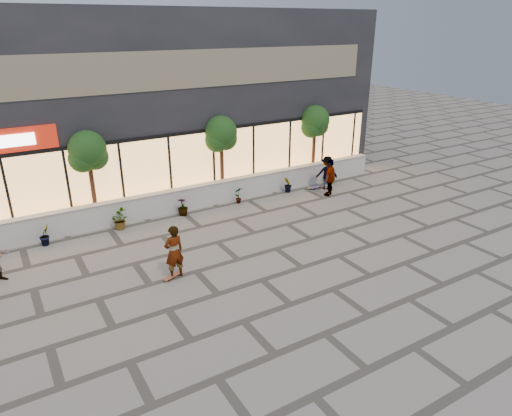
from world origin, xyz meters
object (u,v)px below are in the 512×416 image
tree_mideast (221,136)px  skateboard_right_far (316,187)px  skater_right_far (327,173)px  skater_center (174,252)px  skateboard_center (173,276)px  skater_right_near (330,178)px  skateboard_right_near (315,187)px  tree_midwest (88,153)px  tree_east (315,123)px

tree_mideast → skateboard_right_far: bearing=-18.1°
skateboard_right_far → skater_right_far: bearing=-55.0°
skater_center → skateboard_center: skater_center is taller
skater_right_near → skater_right_far: skater_right_near is taller
tree_mideast → skater_center: tree_mideast is taller
tree_mideast → skateboard_right_near: (4.50, -1.50, -2.91)m
tree_midwest → skater_right_near: tree_midwest is taller
skater_right_near → skateboard_right_far: skater_right_near is taller
tree_mideast → skateboard_center: bearing=-129.4°
tree_mideast → skater_center: bearing=-128.9°
skater_right_far → skater_right_near: bearing=88.1°
skater_right_near → skateboard_right_far: (0.10, 1.12, -0.82)m
skateboard_right_far → skater_right_near: bearing=-105.8°
tree_mideast → skater_right_near: bearing=-30.2°
skateboard_center → skateboard_right_far: skateboard_right_far is taller
skateboard_right_near → tree_east: bearing=63.4°
tree_east → skater_center: bearing=-149.8°
skater_right_near → skateboard_right_near: skater_right_near is taller
tree_midwest → skater_right_far: tree_midwest is taller
skateboard_center → skateboard_right_far: size_ratio=0.96×
tree_mideast → skater_right_far: bearing=-20.4°
tree_east → skateboard_right_far: 3.39m
skateboard_center → skateboard_right_far: (9.57, 4.55, 0.00)m
skater_center → skateboard_center: bearing=5.6°
tree_east → skater_center: size_ratio=2.11×
tree_east → skateboard_right_near: size_ratio=4.96×
skater_center → skateboard_center: 0.86m
tree_mideast → skateboard_right_near: size_ratio=4.96×
skater_right_near → skateboard_right_near: bearing=-120.0°
tree_midwest → skateboard_center: bearing=-80.3°
skateboard_right_near → skater_right_far: bearing=-30.1°
tree_midwest → tree_mideast: bearing=0.0°
skateboard_center → skateboard_right_far: bearing=3.9°
skateboard_right_far → tree_mideast: bearing=151.3°
skater_right_near → tree_midwest: bearing=-44.0°
skater_right_far → skateboard_right_far: (-0.35, 0.34, -0.78)m
skateboard_center → tree_midwest: bearing=78.1°
skater_center → skateboard_right_near: size_ratio=2.35×
skateboard_right_far → skater_center: bearing=-165.1°
skateboard_right_near → skateboard_center: bearing=-147.3°
skater_right_near → skateboard_right_far: size_ratio=2.22×
tree_mideast → skateboard_center: size_ratio=5.03×
tree_mideast → skateboard_right_far: 5.64m
skater_right_near → skater_right_far: bearing=-149.8°
skateboard_center → tree_east: bearing=8.5°
tree_midwest → skater_center: tree_midwest is taller
tree_east → skateboard_center: size_ratio=5.03×
skater_right_far → skateboard_right_far: 0.92m
tree_east → skater_center: 12.16m
tree_mideast → skateboard_right_near: 5.56m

